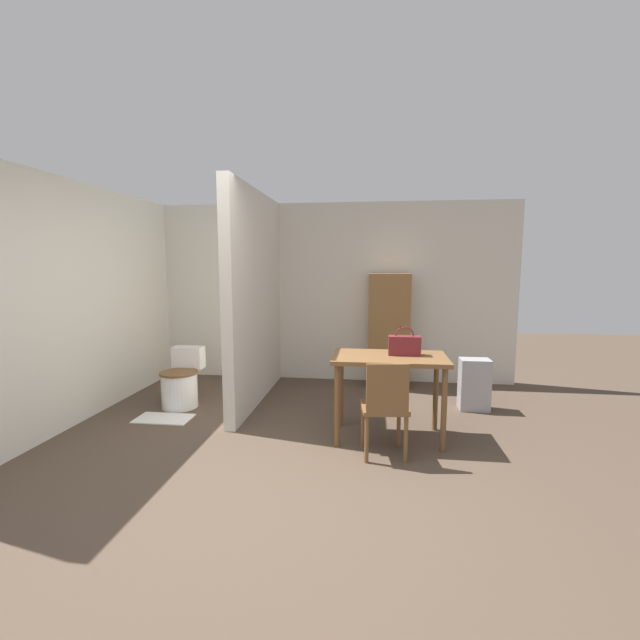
{
  "coord_description": "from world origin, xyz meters",
  "views": [
    {
      "loc": [
        0.78,
        -2.82,
        1.64
      ],
      "look_at": [
        0.23,
        1.63,
        1.06
      ],
      "focal_mm": 24.0,
      "sensor_mm": 36.0,
      "label": 1
    }
  ],
  "objects_px": {
    "dining_table": "(389,367)",
    "toilet": "(181,383)",
    "wooden_chair": "(385,405)",
    "wooden_cabinet": "(389,330)",
    "handbag": "(404,345)",
    "space_heater": "(474,384)"
  },
  "relations": [
    {
      "from": "dining_table",
      "to": "toilet",
      "type": "bearing_deg",
      "value": 164.45
    },
    {
      "from": "wooden_chair",
      "to": "wooden_cabinet",
      "type": "bearing_deg",
      "value": 80.37
    },
    {
      "from": "handbag",
      "to": "space_heater",
      "type": "distance_m",
      "value": 1.38
    },
    {
      "from": "handbag",
      "to": "wooden_cabinet",
      "type": "xyz_separation_m",
      "value": [
        -0.08,
        1.77,
        -0.13
      ]
    },
    {
      "from": "wooden_chair",
      "to": "space_heater",
      "type": "height_order",
      "value": "wooden_chair"
    },
    {
      "from": "handbag",
      "to": "wooden_cabinet",
      "type": "bearing_deg",
      "value": 92.63
    },
    {
      "from": "handbag",
      "to": "toilet",
      "type": "bearing_deg",
      "value": 166.38
    },
    {
      "from": "wooden_cabinet",
      "to": "dining_table",
      "type": "bearing_deg",
      "value": -91.78
    },
    {
      "from": "wooden_cabinet",
      "to": "space_heater",
      "type": "height_order",
      "value": "wooden_cabinet"
    },
    {
      "from": "wooden_chair",
      "to": "handbag",
      "type": "bearing_deg",
      "value": 62.06
    },
    {
      "from": "dining_table",
      "to": "space_heater",
      "type": "distance_m",
      "value": 1.43
    },
    {
      "from": "dining_table",
      "to": "handbag",
      "type": "distance_m",
      "value": 0.25
    },
    {
      "from": "dining_table",
      "to": "wooden_cabinet",
      "type": "relative_size",
      "value": 0.69
    },
    {
      "from": "wooden_chair",
      "to": "handbag",
      "type": "relative_size",
      "value": 2.86
    },
    {
      "from": "toilet",
      "to": "space_heater",
      "type": "distance_m",
      "value": 3.38
    },
    {
      "from": "dining_table",
      "to": "handbag",
      "type": "relative_size",
      "value": 3.58
    },
    {
      "from": "toilet",
      "to": "wooden_cabinet",
      "type": "xyz_separation_m",
      "value": [
        2.43,
        1.17,
        0.49
      ]
    },
    {
      "from": "dining_table",
      "to": "wooden_cabinet",
      "type": "bearing_deg",
      "value": 88.22
    },
    {
      "from": "wooden_chair",
      "to": "space_heater",
      "type": "bearing_deg",
      "value": 45.7
    },
    {
      "from": "dining_table",
      "to": "wooden_chair",
      "type": "height_order",
      "value": "wooden_chair"
    },
    {
      "from": "toilet",
      "to": "space_heater",
      "type": "xyz_separation_m",
      "value": [
        3.37,
        0.28,
        0.02
      ]
    },
    {
      "from": "toilet",
      "to": "handbag",
      "type": "height_order",
      "value": "handbag"
    }
  ]
}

